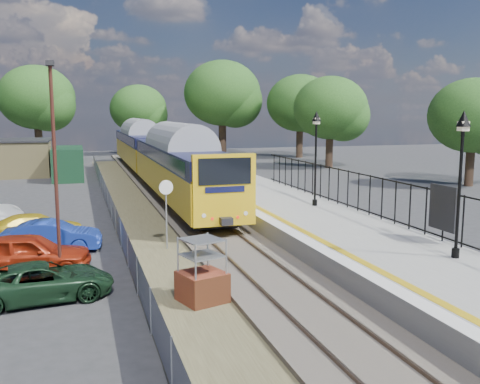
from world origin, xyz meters
name	(u,v)px	position (x,y,z in m)	size (l,w,h in m)	color
ground	(250,265)	(0.00, 0.00, 0.00)	(120.00, 120.00, 0.00)	#2D2D30
track_bed	(185,215)	(-0.47, 9.67, 0.09)	(5.90, 80.00, 0.29)	#473F38
platform	(279,209)	(4.20, 8.00, 0.45)	(5.00, 70.00, 0.90)	gray
platform_edge	(241,202)	(2.14, 8.00, 0.90)	(0.90, 70.00, 0.01)	silver
victorian_lamp_south	(462,150)	(5.50, -4.00, 4.30)	(0.44, 0.44, 4.60)	black
victorian_lamp_north	(316,136)	(5.30, 6.00, 4.30)	(0.44, 0.44, 4.60)	black
palisade_fence	(379,197)	(6.55, 2.24, 1.84)	(0.12, 26.00, 2.00)	black
wire_fence	(109,202)	(-4.20, 12.00, 0.60)	(0.06, 52.00, 1.20)	#999EA3
outbuilding	(14,159)	(-10.91, 31.21, 1.52)	(10.80, 10.10, 3.12)	tan
tree_line	(143,101)	(1.40, 42.00, 6.61)	(56.80, 43.80, 11.88)	#332319
train	(155,153)	(0.00, 23.85, 2.34)	(2.82, 40.83, 3.51)	gold
brick_plinth	(202,272)	(-2.50, -3.23, 0.92)	(1.49, 1.49, 1.92)	brown
speed_sign	(166,203)	(-2.50, 2.97, 1.92)	(0.57, 0.14, 2.82)	#999EA3
carpark_lamp	(55,157)	(-6.46, 0.46, 4.01)	(0.25, 0.50, 7.03)	#431D16
car_green	(43,281)	(-6.88, -1.62, 0.56)	(1.85, 4.02, 1.12)	black
car_red	(28,253)	(-7.49, 1.28, 0.70)	(1.65, 4.10, 1.40)	#A1270E
car_blue	(52,236)	(-6.85, 4.14, 0.62)	(1.30, 3.74, 1.23)	#193399
car_yellow	(37,227)	(-7.55, 6.29, 0.57)	(1.59, 3.92, 1.14)	gold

